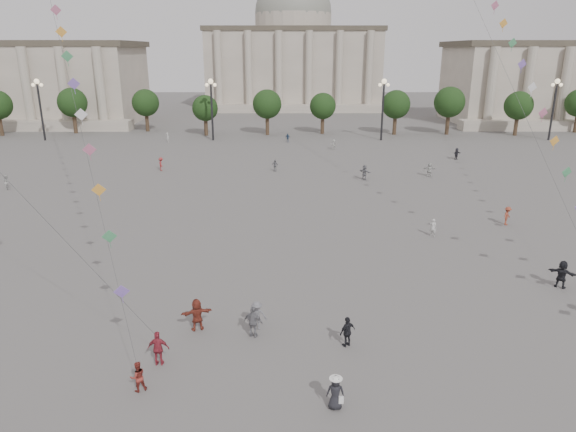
{
  "coord_description": "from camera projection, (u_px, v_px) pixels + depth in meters",
  "views": [
    {
      "loc": [
        -1.93,
        -21.31,
        15.34
      ],
      "look_at": [
        -1.82,
        12.0,
        4.54
      ],
      "focal_mm": 32.0,
      "sensor_mm": 36.0,
      "label": 1
    }
  ],
  "objects": [
    {
      "name": "ground",
      "position": [
        326.0,
        380.0,
        25.01
      ],
      "size": [
        360.0,
        360.0,
        0.0
      ],
      "primitive_type": "plane",
      "color": "#504D4B",
      "rests_on": "ground"
    },
    {
      "name": "hall_central",
      "position": [
        293.0,
        54.0,
        143.54
      ],
      "size": [
        48.3,
        34.3,
        35.5
      ],
      "color": "#9E9485",
      "rests_on": "ground"
    },
    {
      "name": "tree_row",
      "position": [
        296.0,
        105.0,
        97.55
      ],
      "size": [
        137.12,
        5.12,
        8.0
      ],
      "color": "#37291B",
      "rests_on": "ground"
    },
    {
      "name": "lamp_post_far_west",
      "position": [
        39.0,
        98.0,
        89.2
      ],
      "size": [
        2.0,
        0.9,
        10.65
      ],
      "color": "#262628",
      "rests_on": "ground"
    },
    {
      "name": "lamp_post_mid_west",
      "position": [
        211.0,
        98.0,
        89.29
      ],
      "size": [
        2.0,
        0.9,
        10.65
      ],
      "color": "#262628",
      "rests_on": "ground"
    },
    {
      "name": "lamp_post_mid_east",
      "position": [
        383.0,
        98.0,
        89.38
      ],
      "size": [
        2.0,
        0.9,
        10.65
      ],
      "color": "#262628",
      "rests_on": "ground"
    },
    {
      "name": "lamp_post_far_east",
      "position": [
        555.0,
        98.0,
        89.47
      ],
      "size": [
        2.0,
        0.9,
        10.65
      ],
      "color": "#262628",
      "rests_on": "ground"
    },
    {
      "name": "person_crowd_0",
      "position": [
        288.0,
        138.0,
        89.46
      ],
      "size": [
        0.93,
        0.49,
        1.51
      ],
      "primitive_type": "imported",
      "rotation": [
        0.0,
        0.0,
        0.15
      ],
      "color": "navy",
      "rests_on": "ground"
    },
    {
      "name": "person_crowd_1",
      "position": [
        7.0,
        182.0,
        59.12
      ],
      "size": [
        0.97,
        1.02,
        1.65
      ],
      "primitive_type": "imported",
      "rotation": [
        0.0,
        0.0,
        2.18
      ],
      "color": "#AFAFAA",
      "rests_on": "ground"
    },
    {
      "name": "person_crowd_3",
      "position": [
        562.0,
        274.0,
        34.5
      ],
      "size": [
        1.79,
        1.51,
        1.94
      ],
      "primitive_type": "imported",
      "rotation": [
        0.0,
        0.0,
        2.52
      ],
      "color": "black",
      "rests_on": "ground"
    },
    {
      "name": "person_crowd_4",
      "position": [
        334.0,
        144.0,
        82.75
      ],
      "size": [
        1.35,
        1.48,
        1.64
      ],
      "primitive_type": "imported",
      "rotation": [
        0.0,
        0.0,
        4.01
      ],
      "color": "silver",
      "rests_on": "ground"
    },
    {
      "name": "person_crowd_6",
      "position": [
        257.0,
        315.0,
        29.35
      ],
      "size": [
        1.18,
        0.76,
        1.74
      ],
      "primitive_type": "imported",
      "rotation": [
        0.0,
        0.0,
        0.1
      ],
      "color": "slate",
      "rests_on": "ground"
    },
    {
      "name": "person_crowd_7",
      "position": [
        429.0,
        170.0,
        65.07
      ],
      "size": [
        1.73,
        0.96,
        1.78
      ],
      "primitive_type": "imported",
      "rotation": [
        0.0,
        0.0,
        2.86
      ],
      "color": "beige",
      "rests_on": "ground"
    },
    {
      "name": "person_crowd_8",
      "position": [
        507.0,
        216.0,
        46.98
      ],
      "size": [
        1.21,
        1.27,
        1.73
      ],
      "primitive_type": "imported",
      "rotation": [
        0.0,
        0.0,
        0.88
      ],
      "color": "brown",
      "rests_on": "ground"
    },
    {
      "name": "person_crowd_9",
      "position": [
        457.0,
        154.0,
        75.26
      ],
      "size": [
        1.53,
        1.37,
        1.69
      ],
      "primitive_type": "imported",
      "rotation": [
        0.0,
        0.0,
        0.68
      ],
      "color": "#232228",
      "rests_on": "ground"
    },
    {
      "name": "person_crowd_10",
      "position": [
        168.0,
        137.0,
        89.37
      ],
      "size": [
        0.52,
        0.68,
        1.66
      ],
      "primitive_type": "imported",
      "rotation": [
        0.0,
        0.0,
        1.79
      ],
      "color": "silver",
      "rests_on": "ground"
    },
    {
      "name": "person_crowd_12",
      "position": [
        365.0,
        172.0,
        63.4
      ],
      "size": [
        1.57,
        1.65,
        1.86
      ],
      "primitive_type": "imported",
      "rotation": [
        0.0,
        0.0,
        2.31
      ],
      "color": "slate",
      "rests_on": "ground"
    },
    {
      "name": "person_crowd_13",
      "position": [
        433.0,
        227.0,
        44.11
      ],
      "size": [
        0.7,
        0.61,
        1.6
      ],
      "primitive_type": "imported",
      "rotation": [
        0.0,
        0.0,
        2.65
      ],
      "color": "#BBBCB7",
      "rests_on": "ground"
    },
    {
      "name": "person_crowd_16",
      "position": [
        275.0,
        166.0,
        67.84
      ],
      "size": [
        0.98,
        0.66,
        1.55
      ],
      "primitive_type": "imported",
      "rotation": [
        0.0,
        0.0,
        5.95
      ],
      "color": "slate",
      "rests_on": "ground"
    },
    {
      "name": "person_crowd_17",
      "position": [
        161.0,
        164.0,
        68.2
      ],
      "size": [
        1.03,
        1.31,
        1.78
      ],
      "primitive_type": "imported",
      "rotation": [
        0.0,
        0.0,
        1.94
      ],
      "color": "#9F2B2C",
      "rests_on": "ground"
    },
    {
      "name": "tourist_0",
      "position": [
        158.0,
        348.0,
        25.97
      ],
      "size": [
        1.11,
        0.46,
        1.89
      ],
      "primitive_type": "imported",
      "rotation": [
        0.0,
        0.0,
        3.14
      ],
      "color": "maroon",
      "rests_on": "ground"
    },
    {
      "name": "tourist_2",
      "position": [
        197.0,
        315.0,
        29.26
      ],
      "size": [
        1.87,
        1.1,
        1.92
      ],
      "primitive_type": "imported",
      "rotation": [
        0.0,
        0.0,
        3.46
      ],
      "color": "maroon",
      "rests_on": "ground"
    },
    {
      "name": "tourist_3",
      "position": [
        253.0,
        322.0,
        28.52
      ],
      "size": [
        1.18,
        0.76,
        1.87
      ],
      "primitive_type": "imported",
      "rotation": [
        0.0,
        0.0,
        2.84
      ],
      "color": "slate",
      "rests_on": "ground"
    },
    {
      "name": "tourist_4",
      "position": [
        347.0,
        332.0,
        27.66
      ],
      "size": [
        1.08,
        0.94,
        1.75
      ],
      "primitive_type": "imported",
      "rotation": [
        0.0,
        0.0,
        3.75
      ],
      "color": "black",
      "rests_on": "ground"
    },
    {
      "name": "kite_flyer_0",
      "position": [
        138.0,
        377.0,
        24.04
      ],
      "size": [
        0.93,
        0.87,
        1.52
      ],
      "primitive_type": "imported",
      "rotation": [
        0.0,
        0.0,
        3.65
      ],
      "color": "maroon",
      "rests_on": "ground"
    },
    {
      "name": "hat_person",
      "position": [
        335.0,
        392.0,
        22.8
      ],
      "size": [
        0.84,
        0.6,
        1.69
      ],
      "color": "black",
      "rests_on": "ground"
    }
  ]
}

